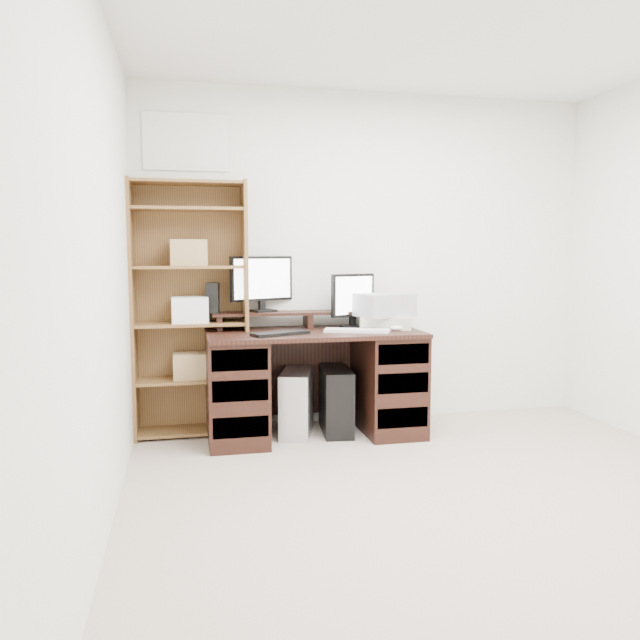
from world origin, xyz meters
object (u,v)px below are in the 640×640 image
object	(u,v)px
printer	(384,322)
tower_black	(336,400)
bookshelf	(190,307)
tower_silver	(297,403)
monitor_small	(353,298)
monitor_wide	(262,281)
desk	(314,381)

from	to	relation	value
printer	tower_black	size ratio (longest dim) A/B	0.74
printer	bookshelf	bearing A→B (deg)	-174.89
tower_silver	bookshelf	distance (m)	1.02
monitor_small	printer	size ratio (longest dim) A/B	1.10
monitor_wide	tower_silver	bearing A→B (deg)	-69.64
tower_black	bookshelf	distance (m)	1.24
monitor_small	tower_black	world-z (taller)	monitor_small
printer	desk	bearing A→B (deg)	-164.26
monitor_small	tower_silver	world-z (taller)	monitor_small
desk	bookshelf	bearing A→B (deg)	165.94
monitor_wide	bookshelf	xyz separation A→B (m)	(-0.52, -0.04, -0.18)
printer	bookshelf	world-z (taller)	bookshelf
monitor_small	printer	distance (m)	0.29
printer	tower_black	bearing A→B (deg)	-166.81
tower_black	tower_silver	bearing A→B (deg)	-177.18
printer	tower_black	world-z (taller)	printer
desk	tower_black	xyz separation A→B (m)	(0.17, 0.02, -0.16)
desk	monitor_small	size ratio (longest dim) A/B	3.80
desk	monitor_wide	bearing A→B (deg)	142.42
desk	monitor_small	world-z (taller)	monitor_small
monitor_small	printer	world-z (taller)	monitor_small
monitor_wide	printer	size ratio (longest dim) A/B	1.32
monitor_wide	monitor_small	xyz separation A→B (m)	(0.65, -0.12, -0.13)
monitor_wide	printer	bearing A→B (deg)	-39.28
tower_silver	monitor_wide	bearing A→B (deg)	151.13
tower_silver	tower_black	distance (m)	0.29
monitor_small	desk	bearing A→B (deg)	-177.94
monitor_small	tower_black	xyz separation A→B (m)	(-0.15, -0.11, -0.73)
tower_black	printer	bearing A→B (deg)	6.11
bookshelf	tower_silver	bearing A→B (deg)	-13.33
monitor_wide	printer	xyz separation A→B (m)	(0.86, -0.23, -0.30)
monitor_wide	bookshelf	distance (m)	0.55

